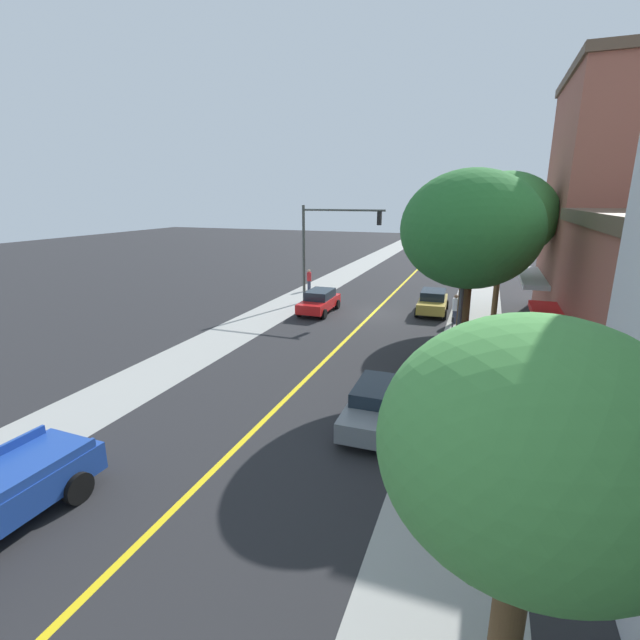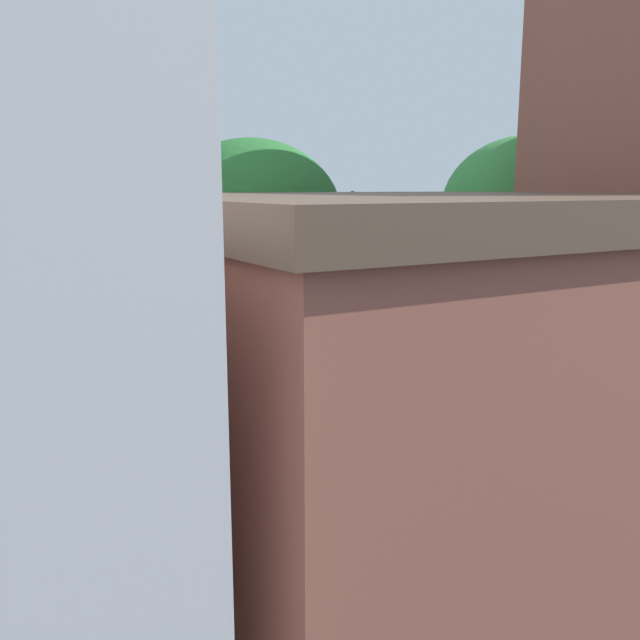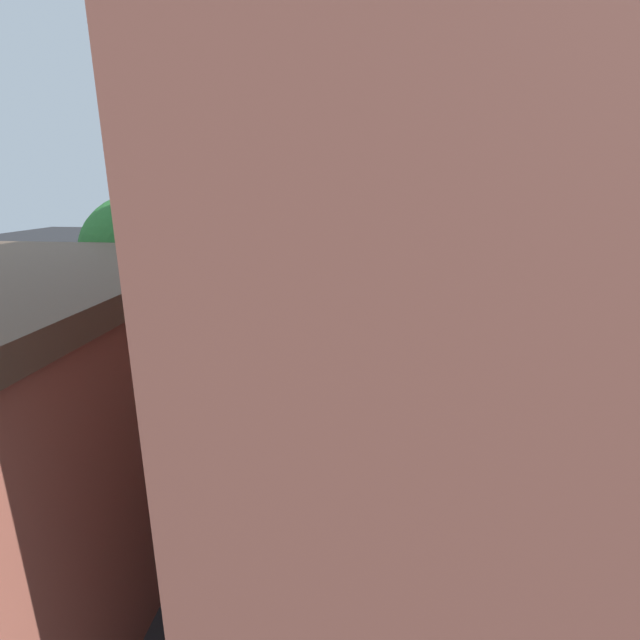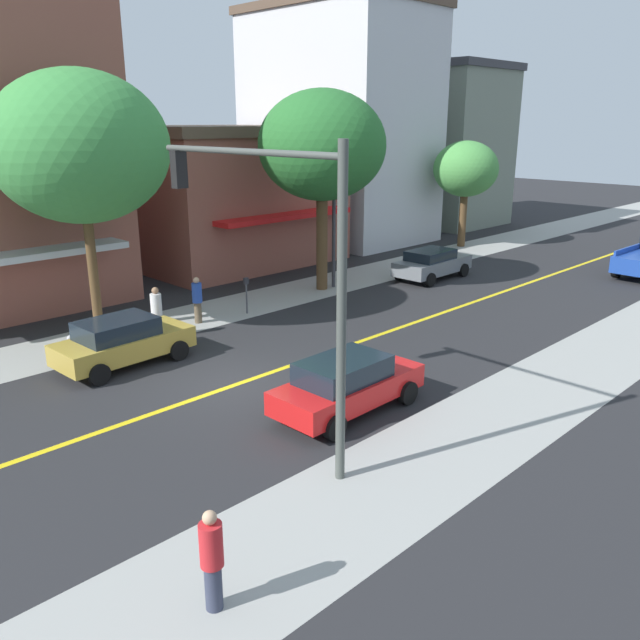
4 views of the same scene
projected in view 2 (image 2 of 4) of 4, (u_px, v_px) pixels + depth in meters
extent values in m
plane|color=#262628|center=(389.00, 344.00, 31.31)|extent=(140.00, 140.00, 0.00)
cube|color=#9E9E99|center=(488.00, 377.00, 25.83)|extent=(3.23, 126.00, 0.01)
cube|color=#9E9E99|center=(319.00, 321.00, 36.79)|extent=(3.23, 126.00, 0.01)
cube|color=yellow|center=(389.00, 344.00, 31.31)|extent=(0.20, 126.00, 0.00)
cube|color=#B7BABF|center=(597.00, 316.00, 23.75)|extent=(1.37, 7.76, 0.24)
cube|color=#935142|center=(412.00, 396.00, 12.77)|extent=(10.41, 10.34, 6.53)
cube|color=brown|center=(417.00, 208.00, 12.09)|extent=(10.71, 10.64, 0.50)
cube|color=red|center=(276.00, 353.00, 17.75)|extent=(1.15, 7.86, 0.24)
cylinder|color=brown|center=(519.00, 328.00, 24.73)|extent=(0.34, 0.34, 4.20)
ellipsoid|color=#3D8E42|center=(526.00, 208.00, 23.89)|extent=(5.94, 5.94, 5.05)
cylinder|color=brown|center=(254.00, 352.00, 21.05)|extent=(0.50, 0.50, 4.23)
ellipsoid|color=#286B2D|center=(251.00, 217.00, 20.24)|extent=(5.45, 5.45, 4.63)
cylinder|color=silver|center=(514.00, 358.00, 27.69)|extent=(0.24, 0.24, 0.56)
sphere|color=#B2B2B7|center=(514.00, 349.00, 27.63)|extent=(0.22, 0.22, 0.22)
cylinder|color=#B2B2B7|center=(517.00, 358.00, 27.54)|extent=(0.10, 0.10, 0.10)
cylinder|color=#B2B2B7|center=(511.00, 356.00, 27.83)|extent=(0.10, 0.10, 0.10)
cylinder|color=#4C4C51|center=(370.00, 373.00, 24.27)|extent=(0.07, 0.07, 1.18)
cube|color=#2D2D33|center=(370.00, 353.00, 24.13)|extent=(0.12, 0.18, 0.26)
cylinder|color=#474C47|center=(352.00, 257.00, 36.12)|extent=(0.20, 0.20, 6.96)
cylinder|color=#474C47|center=(385.00, 198.00, 33.03)|extent=(5.85, 0.14, 0.14)
cube|color=black|center=(417.00, 210.00, 30.98)|extent=(0.26, 0.32, 0.90)
sphere|color=red|center=(417.00, 203.00, 30.92)|extent=(0.20, 0.20, 0.20)
sphere|color=yellow|center=(417.00, 210.00, 30.98)|extent=(0.20, 0.20, 0.20)
sphere|color=green|center=(417.00, 216.00, 31.04)|extent=(0.20, 0.20, 0.20)
cylinder|color=#38383D|center=(232.00, 311.00, 20.56)|extent=(0.16, 0.16, 6.87)
ellipsoid|color=silver|center=(229.00, 192.00, 19.86)|extent=(0.70, 0.36, 0.24)
cube|color=red|center=(331.00, 320.00, 33.62)|extent=(1.76, 4.32, 0.61)
cube|color=#19232D|center=(335.00, 308.00, 33.61)|extent=(1.53, 2.34, 0.56)
cylinder|color=black|center=(315.00, 333.00, 32.25)|extent=(0.23, 0.64, 0.64)
cylinder|color=black|center=(298.00, 326.00, 33.69)|extent=(0.23, 0.64, 0.64)
cylinder|color=black|center=(365.00, 327.00, 33.67)|extent=(0.23, 0.64, 0.64)
cylinder|color=black|center=(346.00, 321.00, 35.11)|extent=(0.23, 0.64, 0.64)
cube|color=#B29338|center=(467.00, 343.00, 28.76)|extent=(1.93, 4.22, 0.65)
cube|color=#19232D|center=(471.00, 328.00, 28.75)|extent=(1.64, 2.31, 0.55)
cylinder|color=black|center=(458.00, 359.00, 27.37)|extent=(0.25, 0.65, 0.64)
cylinder|color=black|center=(429.00, 350.00, 28.82)|extent=(0.25, 0.65, 0.64)
cylinder|color=black|center=(505.00, 350.00, 28.82)|extent=(0.25, 0.65, 0.64)
cylinder|color=black|center=(475.00, 342.00, 30.27)|extent=(0.25, 0.65, 0.64)
cube|color=slate|center=(69.00, 403.00, 20.74)|extent=(1.81, 4.27, 0.64)
cube|color=#19232D|center=(75.00, 385.00, 20.74)|extent=(1.56, 2.32, 0.45)
cylinder|color=black|center=(25.00, 430.00, 19.37)|extent=(0.23, 0.64, 0.64)
cylinder|color=black|center=(17.00, 413.00, 20.82)|extent=(0.23, 0.64, 0.64)
cylinder|color=black|center=(123.00, 413.00, 20.78)|extent=(0.23, 0.64, 0.64)
cylinder|color=black|center=(109.00, 398.00, 22.24)|extent=(0.23, 0.64, 0.64)
cylinder|color=#33384C|center=(454.00, 362.00, 26.42)|extent=(0.29, 0.29, 0.83)
cylinder|color=silver|center=(454.00, 343.00, 26.26)|extent=(0.38, 0.38, 0.76)
sphere|color=#936B4C|center=(455.00, 330.00, 26.17)|extent=(0.23, 0.23, 0.23)
cylinder|color=brown|center=(421.00, 372.00, 25.04)|extent=(0.28, 0.28, 0.80)
cylinder|color=#284CB2|center=(421.00, 352.00, 24.89)|extent=(0.37, 0.37, 0.73)
sphere|color=tan|center=(422.00, 340.00, 24.80)|extent=(0.23, 0.23, 0.23)
cylinder|color=#33384C|center=(400.00, 304.00, 39.85)|extent=(0.27, 0.27, 0.79)
cylinder|color=red|center=(400.00, 291.00, 39.70)|extent=(0.37, 0.37, 0.72)
sphere|color=tan|center=(400.00, 283.00, 39.61)|extent=(0.22, 0.22, 0.22)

